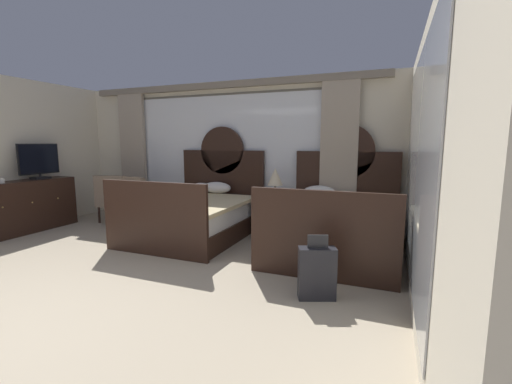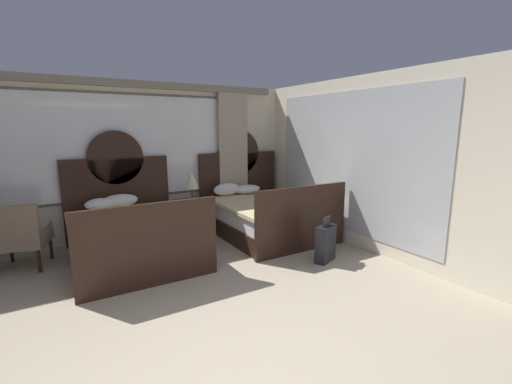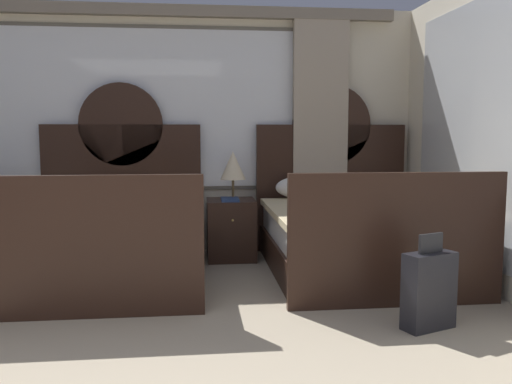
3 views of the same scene
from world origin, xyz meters
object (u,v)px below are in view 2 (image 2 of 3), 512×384
Objects in this scene: table_lamp_on_nightstand at (191,181)px; book_on_nightstand at (192,201)px; nightstand_between_beds at (192,217)px; armchair_by_window_left at (19,235)px; bed_near_mirror at (264,213)px; suitcase_on_floor at (325,243)px; bed_near_window at (132,234)px.

table_lamp_on_nightstand is 1.96× the size of book_on_nightstand.
book_on_nightstand is (-0.02, -0.10, 0.33)m from nightstand_between_beds.
table_lamp_on_nightstand is (0.02, 0.01, 0.67)m from nightstand_between_beds.
book_on_nightstand is 0.28× the size of armchair_by_window_left.
book_on_nightstand is at bearing -99.49° from nightstand_between_beds.
bed_near_mirror reaches higher than nightstand_between_beds.
armchair_by_window_left is 4.21m from suitcase_on_floor.
table_lamp_on_nightstand is at bearing 150.49° from bed_near_mirror.
table_lamp_on_nightstand is at bearing 70.08° from book_on_nightstand.
bed_near_window reaches higher than book_on_nightstand.
armchair_by_window_left is (-3.70, 0.33, 0.11)m from bed_near_mirror.
armchair_by_window_left is (-2.53, -0.20, -0.16)m from book_on_nightstand.
suitcase_on_floor is at bearing -87.98° from bed_near_mirror.
bed_near_window is at bearing -151.39° from nightstand_between_beds.
armchair_by_window_left is at bearing 174.86° from bed_near_mirror.
bed_near_window is 1.29m from book_on_nightstand.
book_on_nightstand is (-0.04, -0.11, -0.34)m from table_lamp_on_nightstand.
suitcase_on_floor is at bearing -61.21° from nightstand_between_beds.
bed_near_window reaches higher than suitcase_on_floor.
book_on_nightstand is at bearing 4.44° from armchair_by_window_left.
nightstand_between_beds is 1.24× the size of table_lamp_on_nightstand.
nightstand_between_beds is 2.57m from armchair_by_window_left.
nightstand_between_beds is 2.51m from suitcase_on_floor.
table_lamp_on_nightstand reaches higher than suitcase_on_floor.
armchair_by_window_left reaches higher than nightstand_between_beds.
nightstand_between_beds is at bearing 118.79° from suitcase_on_floor.
bed_near_window is 1.32m from nightstand_between_beds.
book_on_nightstand is at bearing 24.97° from bed_near_window.
bed_near_window and bed_near_mirror have the same top height.
bed_near_window is 4.20× the size of table_lamp_on_nightstand.
bed_near_window is at bearing -179.91° from bed_near_mirror.
bed_near_mirror is at bearing -24.35° from book_on_nightstand.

